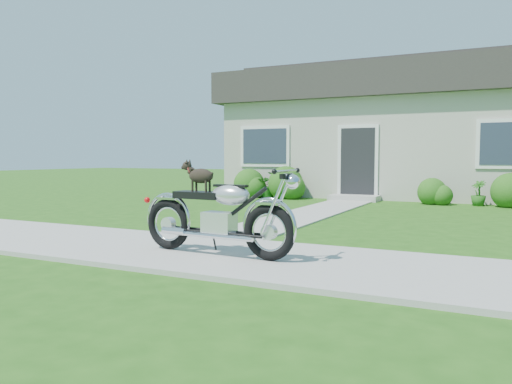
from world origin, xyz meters
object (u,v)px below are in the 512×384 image
house (426,130)px  potted_plant_left (268,185)px  potted_plant_right (478,193)px  motorcycle_with_dog (218,214)px

house → potted_plant_left: house is taller
house → potted_plant_right: 4.28m
house → motorcycle_with_dog: bearing=-94.2°
house → potted_plant_right: house is taller
potted_plant_left → potted_plant_right: size_ratio=1.23×
house → motorcycle_with_dog: (-0.88, -12.14, -1.61)m
house → motorcycle_with_dog: size_ratio=5.66×
house → potted_plant_right: (1.77, -3.44, -1.83)m
potted_plant_left → potted_plant_right: potted_plant_left is taller
potted_plant_left → potted_plant_right: (5.95, 0.00, -0.07)m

